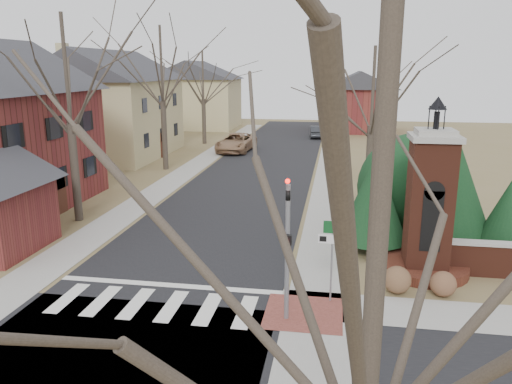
% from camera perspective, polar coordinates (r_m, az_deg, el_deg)
% --- Properties ---
extents(ground, '(120.00, 120.00, 0.00)m').
position_cam_1_polar(ground, '(16.13, -12.60, -13.76)').
color(ground, brown).
rests_on(ground, ground).
extents(main_street, '(8.00, 70.00, 0.01)m').
position_cam_1_polar(main_street, '(36.38, 0.21, 2.29)').
color(main_street, black).
rests_on(main_street, ground).
extents(cross_street, '(120.00, 8.00, 0.01)m').
position_cam_1_polar(cross_street, '(13.79, -17.45, -19.28)').
color(cross_street, black).
rests_on(cross_street, ground).
extents(crosswalk_zone, '(8.00, 2.20, 0.02)m').
position_cam_1_polar(crosswalk_zone, '(16.79, -11.58, -12.51)').
color(crosswalk_zone, silver).
rests_on(crosswalk_zone, ground).
extents(stop_bar, '(8.00, 0.35, 0.02)m').
position_cam_1_polar(stop_bar, '(18.06, -9.88, -10.46)').
color(stop_bar, silver).
rests_on(stop_bar, ground).
extents(sidewalk_right_main, '(2.00, 60.00, 0.02)m').
position_cam_1_polar(sidewalk_right_main, '(35.94, 8.43, 2.00)').
color(sidewalk_right_main, gray).
rests_on(sidewalk_right_main, ground).
extents(sidewalk_left, '(2.00, 60.00, 0.02)m').
position_cam_1_polar(sidewalk_left, '(37.53, -7.66, 2.54)').
color(sidewalk_left, gray).
rests_on(sidewalk_left, ground).
extents(curb_apron, '(2.40, 2.40, 0.02)m').
position_cam_1_polar(curb_apron, '(16.02, 5.45, -13.63)').
color(curb_apron, brown).
rests_on(curb_apron, ground).
extents(traffic_signal_pole, '(0.28, 0.41, 4.50)m').
position_cam_1_polar(traffic_signal_pole, '(14.63, 3.61, -5.34)').
color(traffic_signal_pole, slate).
rests_on(traffic_signal_pole, ground).
extents(sign_post, '(0.90, 0.07, 2.75)m').
position_cam_1_polar(sign_post, '(16.12, 8.69, -6.02)').
color(sign_post, slate).
rests_on(sign_post, ground).
extents(brick_gate_monument, '(3.20, 3.20, 6.47)m').
position_cam_1_polar(brick_gate_monument, '(19.21, 19.07, -2.66)').
color(brick_gate_monument, '#542518').
rests_on(brick_gate_monument, ground).
extents(house_stucco_left, '(9.80, 12.80, 9.28)m').
position_cam_1_polar(house_stucco_left, '(44.57, -16.38, 9.87)').
color(house_stucco_left, tan).
rests_on(house_stucco_left, ground).
extents(house_distant_left, '(10.80, 8.80, 8.53)m').
position_cam_1_polar(house_distant_left, '(63.73, -6.90, 11.12)').
color(house_distant_left, tan).
rests_on(house_distant_left, ground).
extents(house_distant_right, '(8.80, 8.80, 7.30)m').
position_cam_1_polar(house_distant_right, '(61.32, 11.69, 10.26)').
color(house_distant_right, maroon).
rests_on(house_distant_right, ground).
extents(evergreen_near, '(2.80, 2.80, 4.10)m').
position_cam_1_polar(evergreen_near, '(20.87, 13.35, -0.58)').
color(evergreen_near, '#473D33').
rests_on(evergreen_near, ground).
extents(evergreen_mid, '(3.40, 3.40, 4.70)m').
position_cam_1_polar(evergreen_mid, '(22.44, 21.62, 0.61)').
color(evergreen_mid, '#473D33').
rests_on(evergreen_mid, ground).
extents(evergreen_far, '(2.40, 2.40, 3.30)m').
position_cam_1_polar(evergreen_far, '(22.20, 27.02, -1.96)').
color(evergreen_far, '#473D33').
rests_on(evergreen_far, ground).
extents(evergreen_mass, '(4.80, 4.80, 4.80)m').
position_cam_1_polar(evergreen_mass, '(23.46, 17.36, 1.02)').
color(evergreen_mass, '#103219').
rests_on(evergreen_mass, ground).
extents(bare_tree_0, '(8.05, 8.05, 11.15)m').
position_cam_1_polar(bare_tree_0, '(25.50, -20.99, 13.76)').
color(bare_tree_0, '#473D33').
rests_on(bare_tree_0, ground).
extents(bare_tree_1, '(8.40, 8.40, 11.64)m').
position_cam_1_polar(bare_tree_1, '(37.36, -10.80, 14.75)').
color(bare_tree_1, '#473D33').
rests_on(bare_tree_1, ground).
extents(bare_tree_2, '(7.35, 7.35, 10.19)m').
position_cam_1_polar(bare_tree_2, '(49.92, -6.11, 13.54)').
color(bare_tree_2, '#473D33').
rests_on(bare_tree_2, ground).
extents(bare_tree_3, '(7.00, 7.00, 9.70)m').
position_cam_1_polar(bare_tree_3, '(29.23, 13.29, 12.25)').
color(bare_tree_3, '#473D33').
rests_on(bare_tree_3, ground).
extents(bare_tree_4, '(6.65, 6.65, 9.21)m').
position_cam_1_polar(bare_tree_4, '(4.32, 14.03, -0.99)').
color(bare_tree_4, '#473D33').
rests_on(bare_tree_4, ground).
extents(pickup_truck, '(3.18, 6.08, 1.63)m').
position_cam_1_polar(pickup_truck, '(45.35, -2.29, 5.68)').
color(pickup_truck, '#9F7856').
rests_on(pickup_truck, ground).
extents(distant_car, '(1.66, 4.01, 1.29)m').
position_cam_1_polar(distant_car, '(54.78, 6.95, 6.86)').
color(distant_car, '#2D2F34').
rests_on(distant_car, ground).
extents(dry_shrub_left, '(0.94, 0.94, 0.94)m').
position_cam_1_polar(dry_shrub_left, '(17.74, 15.83, -9.64)').
color(dry_shrub_left, brown).
rests_on(dry_shrub_left, ground).
extents(dry_shrub_right, '(0.86, 0.86, 0.86)m').
position_cam_1_polar(dry_shrub_right, '(18.00, 20.61, -9.81)').
color(dry_shrub_right, brown).
rests_on(dry_shrub_right, ground).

